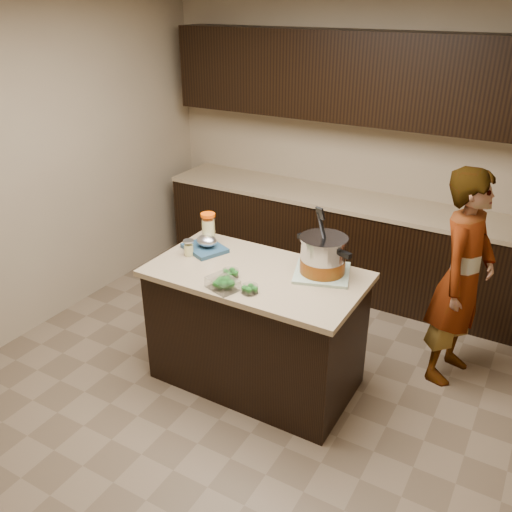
{
  "coord_description": "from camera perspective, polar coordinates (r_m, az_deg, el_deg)",
  "views": [
    {
      "loc": [
        1.62,
        -2.81,
        2.59
      ],
      "look_at": [
        0.0,
        0.0,
        1.02
      ],
      "focal_mm": 38.0,
      "sensor_mm": 36.0,
      "label": 1
    }
  ],
  "objects": [
    {
      "name": "lemonade_pitcher",
      "position": [
        3.99,
        -5.02,
        2.59
      ],
      "size": [
        0.12,
        0.12,
        0.26
      ],
      "rotation": [
        0.0,
        0.0,
        -0.15
      ],
      "color": "#E1DA89",
      "rests_on": "island"
    },
    {
      "name": "back_cabinets",
      "position": [
        5.1,
        9.88,
        6.59
      ],
      "size": [
        3.6,
        0.63,
        2.33
      ],
      "color": "black",
      "rests_on": "ground"
    },
    {
      "name": "dish_towel",
      "position": [
        3.65,
        6.96,
        -1.76
      ],
      "size": [
        0.45,
        0.45,
        0.02
      ],
      "primitive_type": "cube",
      "rotation": [
        0.0,
        0.0,
        0.32
      ],
      "color": "#58835F",
      "rests_on": "island"
    },
    {
      "name": "broccoli_tub_right",
      "position": [
        3.4,
        -0.67,
        -3.53
      ],
      "size": [
        0.12,
        0.12,
        0.05
      ],
      "rotation": [
        0.0,
        0.0,
        0.07
      ],
      "color": "silver",
      "rests_on": "island"
    },
    {
      "name": "island",
      "position": [
        3.88,
        0.0,
        -7.56
      ],
      "size": [
        1.46,
        0.81,
        0.9
      ],
      "color": "black",
      "rests_on": "ground"
    },
    {
      "name": "person",
      "position": [
        4.06,
        20.88,
        -2.22
      ],
      "size": [
        0.49,
        0.65,
        1.6
      ],
      "primitive_type": "imported",
      "rotation": [
        0.0,
        0.0,
        1.38
      ],
      "color": "gray",
      "rests_on": "ground"
    },
    {
      "name": "mason_jar",
      "position": [
        3.9,
        -7.09,
        0.83
      ],
      "size": [
        0.1,
        0.1,
        0.12
      ],
      "rotation": [
        0.0,
        0.0,
        -0.36
      ],
      "color": "#E1DA89",
      "rests_on": "island"
    },
    {
      "name": "room_shell",
      "position": [
        3.36,
        0.0,
        10.73
      ],
      "size": [
        4.04,
        4.04,
        2.72
      ],
      "color": "tan",
      "rests_on": "ground"
    },
    {
      "name": "broccoli_tub_rect",
      "position": [
        3.45,
        -3.53,
        -2.99
      ],
      "size": [
        0.23,
        0.2,
        0.07
      ],
      "rotation": [
        0.0,
        0.0,
        -0.32
      ],
      "color": "silver",
      "rests_on": "island"
    },
    {
      "name": "blue_tray",
      "position": [
        3.96,
        -5.33,
        1.12
      ],
      "size": [
        0.37,
        0.34,
        0.11
      ],
      "rotation": [
        0.0,
        0.0,
        -0.41
      ],
      "color": "navy",
      "rests_on": "island"
    },
    {
      "name": "broccoli_tub_left",
      "position": [
        3.59,
        -2.69,
        -1.86
      ],
      "size": [
        0.11,
        0.11,
        0.05
      ],
      "rotation": [
        0.0,
        0.0,
        -0.04
      ],
      "color": "silver",
      "rests_on": "island"
    },
    {
      "name": "ground_plane",
      "position": [
        4.15,
        0.0,
        -12.78
      ],
      "size": [
        4.0,
        4.0,
        0.0
      ],
      "primitive_type": "plane",
      "color": "brown",
      "rests_on": "ground"
    },
    {
      "name": "stock_pot",
      "position": [
        3.6,
        7.05,
        -0.13
      ],
      "size": [
        0.44,
        0.4,
        0.45
      ],
      "rotation": [
        0.0,
        0.0,
        -0.31
      ],
      "color": "#B7B7BC",
      "rests_on": "dish_towel"
    }
  ]
}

